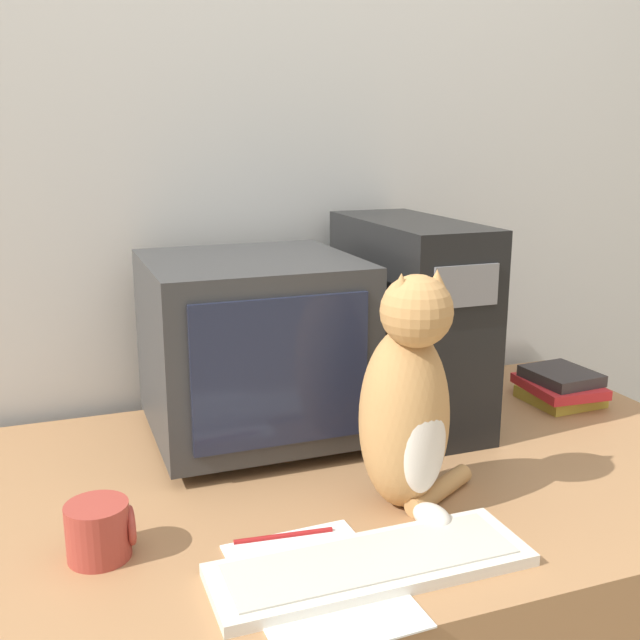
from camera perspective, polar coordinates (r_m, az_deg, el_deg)
name	(u,v)px	position (r m, az deg, el deg)	size (l,w,h in m)	color
wall_back	(237,176)	(1.79, -6.32, 10.84)	(7.00, 0.05, 2.50)	silver
crt_monitor	(252,346)	(1.54, -5.20, -2.01)	(0.41, 0.41, 0.38)	#333333
computer_tower	(408,321)	(1.65, 6.75, -0.04)	(0.19, 0.46, 0.44)	black
keyboard	(371,564)	(1.15, 3.93, -18.07)	(0.48, 0.15, 0.02)	silver
cat	(408,405)	(1.25, 6.75, -6.43)	(0.24, 0.21, 0.41)	#B7844C
book_stack	(560,387)	(1.87, 17.83, -4.85)	(0.17, 0.20, 0.08)	gold
pen	(284,536)	(1.23, -2.79, -16.12)	(0.16, 0.03, 0.01)	maroon
paper_sheet	(319,583)	(1.12, -0.09, -19.41)	(0.22, 0.30, 0.00)	white
mug	(100,531)	(1.21, -16.43, -15.13)	(0.10, 0.09, 0.09)	#9E382D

